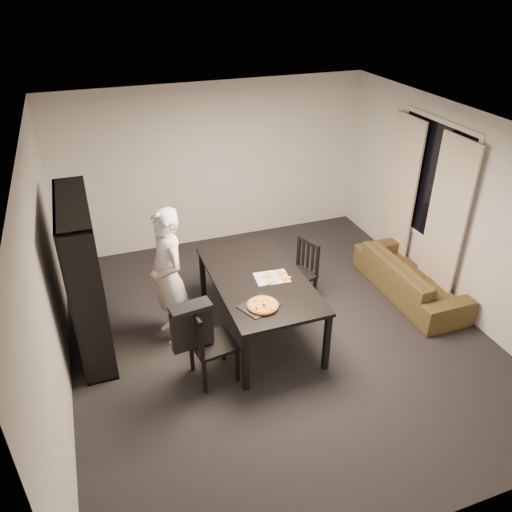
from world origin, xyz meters
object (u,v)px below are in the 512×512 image
object	(u,v)px
bookshelf	(85,278)
dining_table	(259,282)
chair_right	(302,268)
person	(168,277)
chair_left	(205,340)
pepperoni_pizza	(263,305)
baking_tray	(259,306)
sofa	(410,277)

from	to	relation	value
bookshelf	dining_table	bearing A→B (deg)	-13.29
chair_right	person	bearing A→B (deg)	-104.03
chair_left	pepperoni_pizza	world-z (taller)	chair_left
bookshelf	baking_tray	world-z (taller)	bookshelf
dining_table	chair_right	distance (m)	0.94
chair_left	baking_tray	xyz separation A→B (m)	(0.65, 0.06, 0.25)
bookshelf	sofa	world-z (taller)	bookshelf
pepperoni_pizza	sofa	world-z (taller)	pepperoni_pizza
bookshelf	sofa	size ratio (longest dim) A/B	1.01
person	baking_tray	world-z (taller)	person
chair_right	sofa	world-z (taller)	chair_right
chair_right	bookshelf	bearing A→B (deg)	-109.68
sofa	baking_tray	bearing A→B (deg)	103.81
baking_tray	bookshelf	bearing A→B (deg)	150.12
bookshelf	person	distance (m)	0.94
dining_table	baking_tray	bearing A→B (deg)	-109.79
dining_table	sofa	world-z (taller)	dining_table
pepperoni_pizza	chair_right	bearing A→B (deg)	47.25
bookshelf	chair_left	xyz separation A→B (m)	(1.12, -1.07, -0.39)
pepperoni_pizza	dining_table	bearing A→B (deg)	73.99
chair_right	baking_tray	world-z (taller)	chair_right
person	pepperoni_pizza	distance (m)	1.23
bookshelf	person	bearing A→B (deg)	-11.32
bookshelf	sofa	distance (m)	4.32
chair_left	chair_right	world-z (taller)	chair_left
dining_table	chair_right	world-z (taller)	chair_right
pepperoni_pizza	bookshelf	bearing A→B (deg)	149.81
person	baking_tray	bearing A→B (deg)	32.72
pepperoni_pizza	sofa	distance (m)	2.60
bookshelf	chair_left	size ratio (longest dim) A/B	1.94
bookshelf	sofa	bearing A→B (deg)	-5.39
bookshelf	person	size ratio (longest dim) A/B	1.09
dining_table	pepperoni_pizza	bearing A→B (deg)	-106.01
chair_right	sofa	bearing A→B (deg)	55.81
chair_left	sofa	world-z (taller)	chair_left
dining_table	person	world-z (taller)	person
dining_table	person	size ratio (longest dim) A/B	1.11
bookshelf	dining_table	world-z (taller)	bookshelf
chair_left	person	xyz separation A→B (m)	(-0.20, 0.88, 0.31)
chair_left	baking_tray	size ratio (longest dim) A/B	2.45
person	pepperoni_pizza	bearing A→B (deg)	32.72
person	pepperoni_pizza	size ratio (longest dim) A/B	4.97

